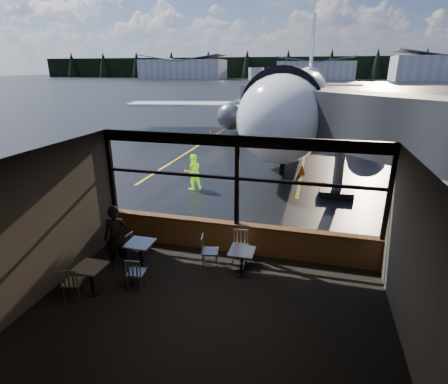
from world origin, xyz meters
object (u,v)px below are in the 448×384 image
at_px(jet_bridge, 355,147).
at_px(cone_nose, 302,169).
at_px(chair_near_w, 210,252).
at_px(chair_near_n, 240,248).
at_px(chair_left_s, 74,282).
at_px(cafe_table_near, 242,263).
at_px(cone_wing, 211,133).
at_px(chair_mid_w, 136,248).
at_px(cafe_table_mid, 141,255).
at_px(cafe_table_left, 92,279).
at_px(chair_mid_s, 136,272).
at_px(ground_crew, 193,172).
at_px(airliner, 304,63).
at_px(passenger, 116,238).

height_order(jet_bridge, cone_nose, jet_bridge).
distance_m(chair_near_w, chair_near_n, 0.86).
bearing_deg(chair_left_s, jet_bridge, 39.38).
xyz_separation_m(cafe_table_near, cone_wing, (-6.60, 19.39, -0.07)).
height_order(chair_near_n, chair_mid_w, chair_near_n).
relative_size(cafe_table_mid, chair_left_s, 0.85).
bearing_deg(chair_mid_w, cafe_table_left, -4.29).
bearing_deg(cafe_table_mid, chair_near_n, 19.87).
xyz_separation_m(cafe_table_left, chair_mid_s, (0.97, 0.43, 0.08)).
bearing_deg(chair_mid_s, ground_crew, 92.05).
distance_m(chair_left_s, cone_wing, 21.60).
bearing_deg(airliner, cafe_table_left, -97.96).
bearing_deg(chair_near_w, chair_mid_s, -57.30).
relative_size(cafe_table_mid, chair_mid_s, 0.86).
relative_size(chair_mid_s, cone_nose, 1.82).
bearing_deg(cafe_table_near, chair_left_s, -151.00).
relative_size(cone_nose, cone_wing, 0.86).
relative_size(chair_near_n, cone_nose, 1.94).
height_order(cafe_table_mid, cone_nose, cafe_table_mid).
bearing_deg(chair_mid_w, chair_near_w, 102.04).
xyz_separation_m(jet_bridge, cafe_table_near, (-3.19, -6.68, -1.87)).
distance_m(chair_near_n, chair_left_s, 4.31).
bearing_deg(chair_near_w, airliner, 165.70).
bearing_deg(cafe_table_mid, cone_nose, 69.75).
height_order(airliner, cafe_table_left, airliner).
height_order(cafe_table_near, cone_wing, cafe_table_near).
distance_m(cafe_table_left, chair_mid_w, 1.67).
bearing_deg(cafe_table_left, cone_nose, 69.18).
relative_size(jet_bridge, passenger, 5.69).
bearing_deg(ground_crew, chair_near_n, 86.28).
height_order(chair_mid_w, cone_nose, chair_mid_w).
bearing_deg(cafe_table_left, chair_near_n, 35.34).
xyz_separation_m(chair_near_n, chair_left_s, (-3.44, -2.59, -0.02)).
distance_m(airliner, chair_mid_w, 22.99).
xyz_separation_m(cafe_table_left, chair_near_n, (3.20, 2.27, 0.11)).
distance_m(cone_nose, cone_wing, 12.08).
bearing_deg(ground_crew, cone_nose, -175.68).
xyz_separation_m(airliner, ground_crew, (-3.88, -15.74, -4.84)).
height_order(jet_bridge, chair_near_w, jet_bridge).
distance_m(chair_near_n, passenger, 3.38).
relative_size(airliner, cone_wing, 64.93).
relative_size(cafe_table_mid, cafe_table_left, 1.05).
xyz_separation_m(cafe_table_mid, chair_mid_s, (0.35, -0.90, 0.06)).
distance_m(cafe_table_near, chair_left_s, 4.13).
distance_m(chair_left_s, cone_nose, 12.98).
relative_size(cafe_table_near, chair_mid_w, 0.87).
relative_size(jet_bridge, chair_near_n, 10.76).
height_order(chair_mid_s, passenger, passenger).
xyz_separation_m(cafe_table_mid, cone_wing, (-3.86, 19.73, -0.10)).
height_order(cafe_table_mid, cone_wing, cafe_table_mid).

